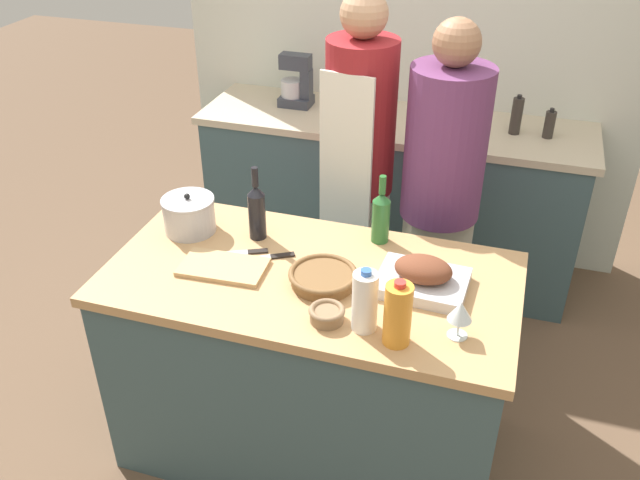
{
  "coord_description": "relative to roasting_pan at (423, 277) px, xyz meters",
  "views": [
    {
      "loc": [
        0.65,
        -1.95,
        2.34
      ],
      "look_at": [
        0.0,
        0.12,
        0.97
      ],
      "focal_mm": 38.0,
      "sensor_mm": 36.0,
      "label": 1
    }
  ],
  "objects": [
    {
      "name": "stock_pot",
      "position": [
        -0.98,
        0.11,
        0.03
      ],
      "size": [
        0.21,
        0.21,
        0.17
      ],
      "color": "#B7B7BC",
      "rests_on": "kitchen_island"
    },
    {
      "name": "back_counter",
      "position": [
        -0.41,
        1.43,
        -0.47
      ],
      "size": [
        2.14,
        0.6,
        0.94
      ],
      "color": "#3D565B",
      "rests_on": "ground_plane"
    },
    {
      "name": "person_cook_aproned",
      "position": [
        -0.44,
        0.78,
        0.04
      ],
      "size": [
        0.32,
        0.34,
        1.75
      ],
      "rotation": [
        0.0,
        0.0,
        -0.17
      ],
      "color": "beige",
      "rests_on": "ground_plane"
    },
    {
      "name": "person_cook_guest",
      "position": [
        -0.04,
        0.71,
        -0.01
      ],
      "size": [
        0.35,
        0.35,
        1.68
      ],
      "rotation": [
        0.0,
        0.0,
        0.37
      ],
      "color": "beige",
      "rests_on": "ground_plane"
    },
    {
      "name": "wine_bottle_green",
      "position": [
        -0.22,
        0.27,
        0.07
      ],
      "size": [
        0.07,
        0.07,
        0.29
      ],
      "color": "#28662D",
      "rests_on": "kitchen_island"
    },
    {
      "name": "knife_chef",
      "position": [
        -0.61,
        0.01,
        -0.04
      ],
      "size": [
        0.23,
        0.15,
        0.01
      ],
      "color": "#B7B7BC",
      "rests_on": "kitchen_island"
    },
    {
      "name": "milk_jug",
      "position": [
        -0.14,
        -0.28,
        0.06
      ],
      "size": [
        0.09,
        0.09,
        0.23
      ],
      "color": "white",
      "rests_on": "kitchen_island"
    },
    {
      "name": "stand_mixer",
      "position": [
        -0.99,
        1.48,
        0.12
      ],
      "size": [
        0.18,
        0.14,
        0.29
      ],
      "color": "#333842",
      "rests_on": "back_counter"
    },
    {
      "name": "kitchen_island",
      "position": [
        -0.41,
        -0.04,
        -0.49
      ],
      "size": [
        1.53,
        0.79,
        0.89
      ],
      "color": "#3D565B",
      "rests_on": "ground_plane"
    },
    {
      "name": "mixing_bowl",
      "position": [
        -0.27,
        -0.28,
        -0.02
      ],
      "size": [
        0.12,
        0.12,
        0.05
      ],
      "color": "#846647",
      "rests_on": "kitchen_island"
    },
    {
      "name": "condiment_bottle_tall",
      "position": [
        0.22,
        1.44,
        0.09
      ],
      "size": [
        0.06,
        0.06,
        0.21
      ],
      "color": "#332D28",
      "rests_on": "back_counter"
    },
    {
      "name": "ground_plane",
      "position": [
        -0.41,
        -0.04,
        -0.94
      ],
      "size": [
        12.0,
        12.0,
        0.0
      ],
      "primitive_type": "plane",
      "color": "brown"
    },
    {
      "name": "juice_jug",
      "position": [
        -0.03,
        -0.32,
        0.06
      ],
      "size": [
        0.09,
        0.09,
        0.24
      ],
      "color": "orange",
      "rests_on": "kitchen_island"
    },
    {
      "name": "wicker_basket",
      "position": [
        -0.35,
        -0.08,
        -0.02
      ],
      "size": [
        0.25,
        0.25,
        0.05
      ],
      "color": "brown",
      "rests_on": "kitchen_island"
    },
    {
      "name": "back_wall",
      "position": [
        -0.41,
        1.78,
        0.33
      ],
      "size": [
        2.64,
        0.1,
        2.55
      ],
      "color": "silver",
      "rests_on": "ground_plane"
    },
    {
      "name": "wine_bottle_dark",
      "position": [
        -0.69,
        0.15,
        0.07
      ],
      "size": [
        0.07,
        0.07,
        0.31
      ],
      "color": "black",
      "rests_on": "kitchen_island"
    },
    {
      "name": "condiment_bottle_short",
      "position": [
        0.39,
        1.44,
        0.07
      ],
      "size": [
        0.05,
        0.05,
        0.16
      ],
      "color": "#332D28",
      "rests_on": "back_counter"
    },
    {
      "name": "knife_paring",
      "position": [
        -0.7,
        0.02,
        -0.04
      ],
      "size": [
        0.2,
        0.12,
        0.01
      ],
      "color": "#B7B7BC",
      "rests_on": "kitchen_island"
    },
    {
      "name": "roasting_pan",
      "position": [
        0.0,
        0.0,
        0.0
      ],
      "size": [
        0.33,
        0.26,
        0.13
      ],
      "color": "#BCBCC1",
      "rests_on": "kitchen_island"
    },
    {
      "name": "wine_glass_left",
      "position": [
        0.16,
        -0.23,
        0.05
      ],
      "size": [
        0.08,
        0.08,
        0.14
      ],
      "color": "silver",
      "rests_on": "kitchen_island"
    },
    {
      "name": "cutting_board",
      "position": [
        -0.73,
        -0.1,
        -0.04
      ],
      "size": [
        0.33,
        0.2,
        0.02
      ],
      "color": "tan",
      "rests_on": "kitchen_island"
    }
  ]
}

